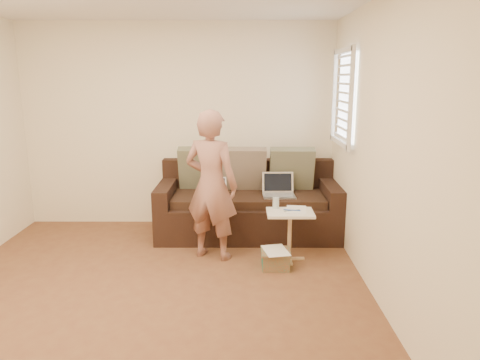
{
  "coord_description": "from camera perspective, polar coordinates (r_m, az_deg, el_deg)",
  "views": [
    {
      "loc": [
        0.81,
        -3.52,
        1.92
      ],
      "look_at": [
        0.8,
        1.4,
        0.78
      ],
      "focal_mm": 33.36,
      "sensor_mm": 36.0,
      "label": 1
    }
  ],
  "objects": [
    {
      "name": "pillow_mid",
      "position": [
        5.6,
        0.53,
        1.41
      ],
      "size": [
        0.55,
        0.27,
        0.57
      ],
      "primitive_type": null,
      "rotation": [
        0.24,
        0.0,
        0.0
      ],
      "color": "#6E5D4E",
      "rests_on": "sofa"
    },
    {
      "name": "laptop_silver",
      "position": [
        5.38,
        5.01,
        -2.11
      ],
      "size": [
        0.39,
        0.29,
        0.26
      ],
      "primitive_type": null,
      "rotation": [
        0.0,
        0.0,
        0.03
      ],
      "color": "#B7BABC",
      "rests_on": "sofa"
    },
    {
      "name": "paper_on_table",
      "position": [
        4.8,
        7.2,
        -3.75
      ],
      "size": [
        0.25,
        0.33,
        0.0
      ],
      "primitive_type": null,
      "rotation": [
        0.0,
        0.0,
        -0.14
      ],
      "color": "white",
      "rests_on": "side_table"
    },
    {
      "name": "person",
      "position": [
        4.72,
        -3.69,
        -0.66
      ],
      "size": [
        0.69,
        0.58,
        1.61
      ],
      "primitive_type": "imported",
      "rotation": [
        0.0,
        0.0,
        2.77
      ],
      "color": "#935150",
      "rests_on": "ground"
    },
    {
      "name": "striped_box",
      "position": [
        4.67,
        4.56,
        -10.01
      ],
      "size": [
        0.3,
        0.3,
        0.19
      ],
      "primitive_type": null,
      "color": "#B93B1B",
      "rests_on": "ground"
    },
    {
      "name": "laptop_white",
      "position": [
        5.35,
        -2.93,
        -2.14
      ],
      "size": [
        0.34,
        0.29,
        0.21
      ],
      "primitive_type": null,
      "rotation": [
        0.0,
        0.0,
        0.32
      ],
      "color": "white",
      "rests_on": "sofa"
    },
    {
      "name": "side_table",
      "position": [
        4.81,
        6.35,
        -7.1
      ],
      "size": [
        0.49,
        0.34,
        0.54
      ],
      "primitive_type": null,
      "color": "silver",
      "rests_on": "ground"
    },
    {
      "name": "pillow_right",
      "position": [
        5.64,
        6.63,
        1.4
      ],
      "size": [
        0.55,
        0.28,
        0.57
      ],
      "primitive_type": null,
      "rotation": [
        0.26,
        0.0,
        0.0
      ],
      "color": "#595C44",
      "rests_on": "sofa"
    },
    {
      "name": "drinking_glass",
      "position": [
        4.81,
        4.61,
        -2.94
      ],
      "size": [
        0.07,
        0.07,
        0.12
      ],
      "primitive_type": null,
      "color": "silver",
      "rests_on": "side_table"
    },
    {
      "name": "floor",
      "position": [
        4.09,
        -11.74,
        -15.23
      ],
      "size": [
        4.5,
        4.5,
        0.0
      ],
      "primitive_type": "plane",
      "color": "brown",
      "rests_on": "ground"
    },
    {
      "name": "pillow_left",
      "position": [
        5.67,
        -5.05,
        1.49
      ],
      "size": [
        0.55,
        0.29,
        0.57
      ],
      "primitive_type": null,
      "rotation": [
        0.28,
        0.0,
        0.0
      ],
      "color": "#595C44",
      "rests_on": "sofa"
    },
    {
      "name": "sofa",
      "position": [
        5.5,
        1.05,
        -2.72
      ],
      "size": [
        2.2,
        0.95,
        0.85
      ],
      "primitive_type": null,
      "color": "black",
      "rests_on": "ground"
    },
    {
      "name": "scissors",
      "position": [
        4.74,
        6.67,
        -3.88
      ],
      "size": [
        0.2,
        0.14,
        0.02
      ],
      "primitive_type": null,
      "rotation": [
        0.0,
        0.0,
        -0.26
      ],
      "color": "silver",
      "rests_on": "side_table"
    },
    {
      "name": "wall_back",
      "position": [
        5.86,
        -7.88,
        6.85
      ],
      "size": [
        4.0,
        0.0,
        4.0
      ],
      "primitive_type": "plane",
      "rotation": [
        1.57,
        0.0,
        0.0
      ],
      "color": "beige",
      "rests_on": "ground"
    },
    {
      "name": "wall_right",
      "position": [
        3.77,
        18.54,
        2.89
      ],
      "size": [
        0.0,
        4.5,
        4.5
      ],
      "primitive_type": "plane",
      "rotation": [
        1.57,
        0.0,
        -1.57
      ],
      "color": "beige",
      "rests_on": "ground"
    },
    {
      "name": "window_blinds",
      "position": [
        5.15,
        13.11,
        10.26
      ],
      "size": [
        0.12,
        0.88,
        1.08
      ],
      "primitive_type": null,
      "color": "white",
      "rests_on": "wall_right"
    }
  ]
}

